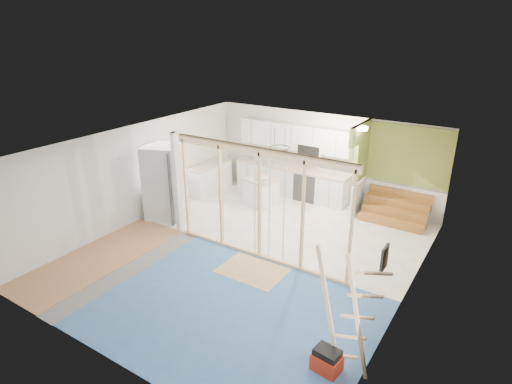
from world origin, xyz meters
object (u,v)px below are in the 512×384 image
Objects in this scene: island at (261,192)px; toolbox at (327,361)px; fridge at (163,182)px; ladder at (346,314)px.

toolbox is at bearing -36.89° from island.
fridge is 2.03× the size of island.
ladder reaches higher than toolbox.
ladder is (0.19, 0.13, 0.85)m from toolbox.
fridge reaches higher than toolbox.
toolbox is (4.28, -4.96, -0.22)m from island.
toolbox is at bearing -48.77° from fridge.
ladder is at bearing -47.08° from fridge.
ladder is at bearing 41.16° from toolbox.
ladder is at bearing -34.89° from island.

